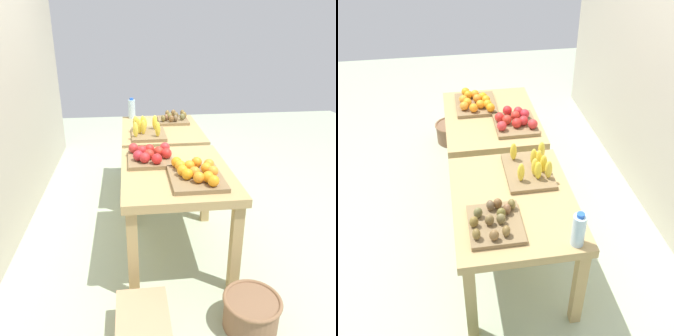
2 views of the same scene
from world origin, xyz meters
TOP-DOWN VIEW (x-y plane):
  - ground_plane at (0.00, 0.00)m, footprint 8.00×8.00m
  - display_table_left at (-0.56, 0.00)m, footprint 1.04×0.80m
  - display_table_right at (0.56, 0.00)m, footprint 1.04×0.80m
  - orange_bin at (-0.75, -0.11)m, footprint 0.45×0.36m
  - apple_bin at (-0.36, 0.18)m, footprint 0.40×0.36m
  - banana_crate at (0.31, 0.17)m, footprint 0.44×0.32m
  - kiwi_bin at (0.79, -0.15)m, footprint 0.36×0.32m
  - water_bottle at (1.00, 0.29)m, footprint 0.08×0.08m
  - watermelon_pile at (1.43, -0.26)m, footprint 0.67×0.63m
  - wicker_basket at (-1.36, -0.35)m, footprint 0.35×0.35m
  - cardboard_produce_box at (-1.39, 0.30)m, footprint 0.40×0.30m

SIDE VIEW (x-z plane):
  - ground_plane at x=0.00m, z-range 0.00..0.00m
  - cardboard_produce_box at x=-1.39m, z-range 0.00..0.21m
  - wicker_basket at x=-1.36m, z-range 0.01..0.22m
  - watermelon_pile at x=1.43m, z-range -0.01..0.26m
  - display_table_left at x=-0.56m, z-range 0.26..0.98m
  - display_table_right at x=0.56m, z-range 0.26..0.98m
  - kiwi_bin at x=0.79m, z-range 0.71..0.81m
  - orange_bin at x=-0.75m, z-range 0.71..0.82m
  - apple_bin at x=-0.36m, z-range 0.71..0.82m
  - banana_crate at x=0.31m, z-range 0.69..0.86m
  - water_bottle at x=1.00m, z-range 0.72..0.94m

